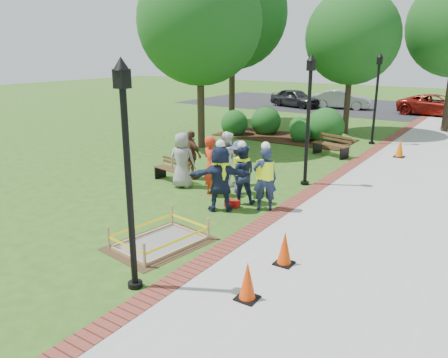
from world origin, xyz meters
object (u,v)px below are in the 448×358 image
Objects in this scene: wet_concrete_pad at (160,235)px; cone_front at (247,282)px; lamp_near at (127,161)px; hivis_worker_a at (220,176)px; hivis_worker_c at (241,173)px; hivis_worker_b at (265,177)px; bench_near at (172,174)px.

wet_concrete_pad is 3.05m from cone_front.
cone_front is 0.18× the size of lamp_near.
hivis_worker_c is (0.17, 0.85, -0.07)m from hivis_worker_a.
wet_concrete_pad is 1.28× the size of hivis_worker_b.
cone_front is at bearing -39.79° from bench_near.
hivis_worker_c is at bearing 88.90° from wet_concrete_pad.
hivis_worker_a is (-3.01, 3.58, 0.63)m from cone_front.
hivis_worker_b is (-1.99, 4.29, 0.61)m from cone_front.
wet_concrete_pad is at bearing -87.78° from hivis_worker_a.
lamp_near is at bearing -77.25° from hivis_worker_a.
lamp_near is 5.51m from hivis_worker_c.
hivis_worker_b reaches higher than cone_front.
lamp_near is 2.10× the size of hivis_worker_a.
wet_concrete_pad is 5.11m from bench_near.
hivis_worker_b is at bearing 89.67° from lamp_near.
lamp_near reaches higher than hivis_worker_c.
hivis_worker_a reaches higher than bench_near.
cone_front is 0.37× the size of hivis_worker_a.
wet_concrete_pad is 1.24× the size of hivis_worker_a.
bench_near is at bearing 124.46° from lamp_near.
bench_near is 0.73× the size of hivis_worker_a.
bench_near is at bearing 140.21° from cone_front.
lamp_near is 2.27× the size of hivis_worker_c.
hivis_worker_a reaches higher than hivis_worker_b.
wet_concrete_pad is 2.96m from lamp_near.
hivis_worker_a reaches higher than hivis_worker_c.
hivis_worker_c reaches higher than cone_front.
lamp_near is at bearing -158.57° from cone_front.
hivis_worker_a is (2.98, -1.41, 0.75)m from bench_near.
hivis_worker_b is (0.03, 5.09, -1.51)m from lamp_near.
wet_concrete_pad is at bearing -52.92° from bench_near.
hivis_worker_a is 1.08× the size of hivis_worker_c.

